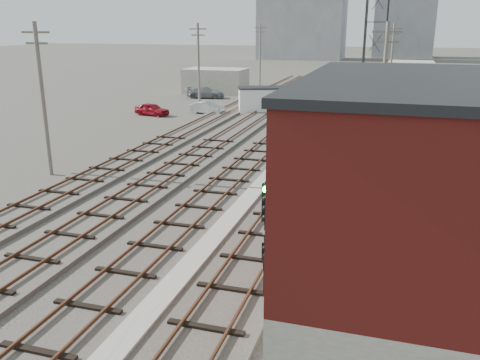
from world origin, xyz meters
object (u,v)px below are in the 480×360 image
at_px(site_trailer, 268,100).
at_px(car_silver, 207,108).
at_px(switch_stand, 271,126).
at_px(car_red, 152,109).
at_px(car_grey, 205,93).
at_px(signal_mast, 266,233).

bearing_deg(site_trailer, car_silver, -174.96).
bearing_deg(car_silver, switch_stand, -119.91).
xyz_separation_m(site_trailer, car_red, (-10.77, -5.33, -0.70)).
bearing_deg(switch_stand, car_silver, 162.53).
height_order(site_trailer, car_silver, site_trailer).
bearing_deg(car_grey, switch_stand, -152.41).
height_order(car_red, car_silver, car_red).
bearing_deg(car_silver, site_trailer, -53.44).
relative_size(car_red, car_silver, 0.99).
distance_m(switch_stand, car_silver, 11.62).
xyz_separation_m(switch_stand, site_trailer, (-2.87, 10.41, 0.71)).
relative_size(signal_mast, switch_stand, 3.15).
relative_size(signal_mast, car_red, 1.14).
relative_size(car_silver, car_grey, 0.78).
bearing_deg(site_trailer, signal_mast, -96.05).
distance_m(site_trailer, car_grey, 13.07).
relative_size(signal_mast, car_grey, 0.88).
bearing_deg(signal_mast, car_red, 121.97).
bearing_deg(car_grey, signal_mast, -164.35).
distance_m(car_silver, car_grey, 11.74).
bearing_deg(signal_mast, car_silver, 113.39).
distance_m(signal_mast, site_trailer, 38.27).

